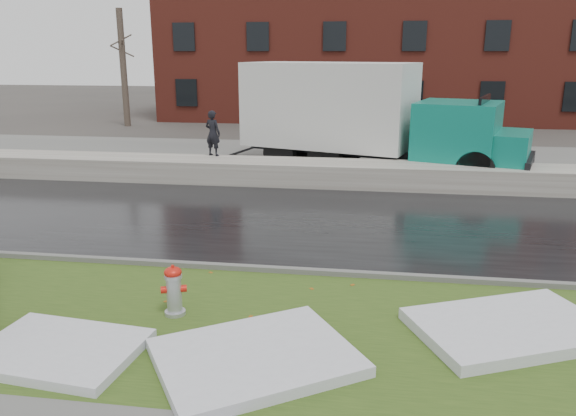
# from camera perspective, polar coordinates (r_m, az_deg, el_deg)

# --- Properties ---
(ground) EXTENTS (120.00, 120.00, 0.00)m
(ground) POSITION_cam_1_polar(r_m,az_deg,el_deg) (10.13, -3.87, -8.70)
(ground) COLOR #47423D
(ground) RESTS_ON ground
(verge) EXTENTS (60.00, 4.50, 0.04)m
(verge) POSITION_cam_1_polar(r_m,az_deg,el_deg) (9.03, -5.58, -11.80)
(verge) COLOR #304918
(verge) RESTS_ON ground
(road) EXTENTS (60.00, 7.00, 0.03)m
(road) POSITION_cam_1_polar(r_m,az_deg,el_deg) (14.28, -0.08, -1.30)
(road) COLOR black
(road) RESTS_ON ground
(parking_lot) EXTENTS (60.00, 9.00, 0.03)m
(parking_lot) POSITION_cam_1_polar(r_m,az_deg,el_deg) (22.49, 3.12, 4.94)
(parking_lot) COLOR slate
(parking_lot) RESTS_ON ground
(curb) EXTENTS (60.00, 0.15, 0.14)m
(curb) POSITION_cam_1_polar(r_m,az_deg,el_deg) (11.01, -2.78, -6.26)
(curb) COLOR slate
(curb) RESTS_ON ground
(snowbank) EXTENTS (60.00, 1.60, 0.75)m
(snowbank) POSITION_cam_1_polar(r_m,az_deg,el_deg) (18.23, 1.87, 3.59)
(snowbank) COLOR #B6B3A6
(snowbank) RESTS_ON ground
(brick_building) EXTENTS (26.00, 12.00, 10.00)m
(brick_building) POSITION_cam_1_polar(r_m,az_deg,el_deg) (39.03, 8.74, 16.65)
(brick_building) COLOR maroon
(brick_building) RESTS_ON ground
(bg_tree_left) EXTENTS (1.40, 1.62, 6.50)m
(bg_tree_left) POSITION_cam_1_polar(r_m,az_deg,el_deg) (34.05, -16.39, 13.58)
(bg_tree_left) COLOR brown
(bg_tree_left) RESTS_ON ground
(bg_tree_center) EXTENTS (1.40, 1.62, 6.50)m
(bg_tree_center) POSITION_cam_1_polar(r_m,az_deg,el_deg) (35.93, -4.64, 14.21)
(bg_tree_center) COLOR brown
(bg_tree_center) RESTS_ON ground
(fire_hydrant) EXTENTS (0.42, 0.40, 0.86)m
(fire_hydrant) POSITION_cam_1_polar(r_m,az_deg,el_deg) (9.30, -11.53, -7.98)
(fire_hydrant) COLOR #ACAEB5
(fire_hydrant) RESTS_ON verge
(box_truck) EXTENTS (11.44, 5.44, 3.81)m
(box_truck) POSITION_cam_1_polar(r_m,az_deg,el_deg) (20.29, 7.42, 9.38)
(box_truck) COLOR black
(box_truck) RESTS_ON ground
(worker) EXTENTS (0.65, 0.53, 1.53)m
(worker) POSITION_cam_1_polar(r_m,az_deg,el_deg) (19.24, -7.65, 7.54)
(worker) COLOR black
(worker) RESTS_ON snowbank
(snow_patch_near) EXTENTS (3.27, 3.09, 0.16)m
(snow_patch_near) POSITION_cam_1_polar(r_m,az_deg,el_deg) (7.98, -3.31, -14.90)
(snow_patch_near) COLOR silver
(snow_patch_near) RESTS_ON verge
(snow_patch_far) EXTENTS (2.36, 1.82, 0.14)m
(snow_patch_far) POSITION_cam_1_polar(r_m,az_deg,el_deg) (8.76, -22.26, -13.23)
(snow_patch_far) COLOR silver
(snow_patch_far) RESTS_ON verge
(snow_patch_side) EXTENTS (3.29, 2.78, 0.18)m
(snow_patch_side) POSITION_cam_1_polar(r_m,az_deg,el_deg) (9.32, 21.59, -11.22)
(snow_patch_side) COLOR silver
(snow_patch_side) RESTS_ON verge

